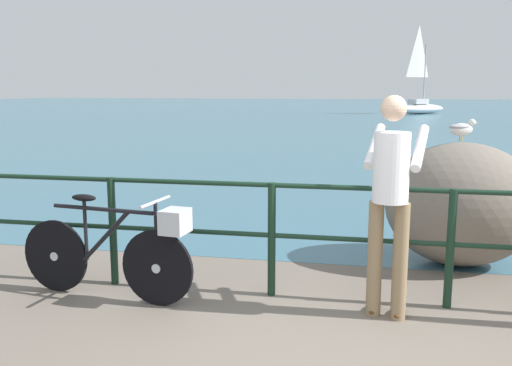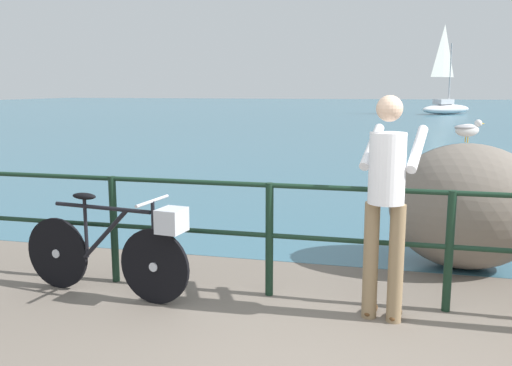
% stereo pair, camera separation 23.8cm
% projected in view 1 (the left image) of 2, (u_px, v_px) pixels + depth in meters
% --- Properties ---
extents(ground_plane, '(120.00, 120.00, 0.10)m').
position_uv_depth(ground_plane, '(363.00, 135.00, 22.38)').
color(ground_plane, '#6B6056').
extents(sea_surface, '(120.00, 90.00, 0.01)m').
position_uv_depth(sea_surface, '(364.00, 109.00, 49.24)').
color(sea_surface, '#38667A').
rests_on(sea_surface, ground_plane).
extents(promenade_railing, '(7.61, 0.07, 1.02)m').
position_uv_depth(promenade_railing, '(359.00, 229.00, 4.68)').
color(promenade_railing, black).
rests_on(promenade_railing, ground_plane).
extents(bicycle, '(1.69, 0.48, 0.92)m').
position_uv_depth(bicycle, '(119.00, 248.00, 4.74)').
color(bicycle, black).
rests_on(bicycle, ground_plane).
extents(person_at_railing, '(0.54, 0.67, 1.78)m').
position_uv_depth(person_at_railing, '(390.00, 196.00, 4.31)').
color(person_at_railing, '#8C7251').
rests_on(person_at_railing, ground_plane).
extents(breakwater_boulder_main, '(1.55, 1.24, 1.28)m').
position_uv_depth(breakwater_boulder_main, '(461.00, 204.00, 5.70)').
color(breakwater_boulder_main, slate).
rests_on(breakwater_boulder_main, ground).
extents(seagull, '(0.33, 0.22, 0.23)m').
position_uv_depth(seagull, '(462.00, 128.00, 5.65)').
color(seagull, gold).
rests_on(seagull, breakwater_boulder_main).
extents(sailboat, '(4.12, 3.94, 6.16)m').
position_uv_depth(sailboat, '(421.00, 104.00, 39.38)').
color(sailboat, white).
rests_on(sailboat, sea_surface).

